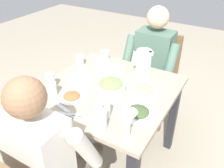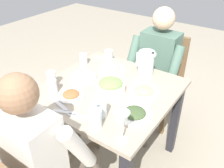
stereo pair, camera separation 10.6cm
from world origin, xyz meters
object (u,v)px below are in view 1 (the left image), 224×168
Objects in this scene: plate_dolmas at (138,112)px; salt_shaker at (94,115)px; plate_fries at (144,90)px; water_glass_far_left at (50,81)px; dining_table at (109,102)px; water_pitcher at (144,61)px; water_glass_center at (105,55)px; oil_carafe at (100,120)px; diner_near at (149,67)px; water_glass_near_right at (80,60)px; plate_beans at (109,69)px; plate_rice_curry at (72,97)px; salad_bowl at (111,86)px; plate_yoghurt at (81,77)px; water_glass_by_pitcher at (105,109)px; chair_near at (156,72)px; diner_far at (53,153)px; wine_glass at (130,120)px; water_glass_far_right at (52,89)px.

salt_shaker is at bearing 38.56° from plate_dolmas.
water_glass_far_left is at bearing 25.81° from plate_fries.
water_pitcher is at bearing -108.44° from dining_table.
oil_carafe is (-0.43, 0.74, 0.01)m from water_glass_center.
water_glass_near_right is at bearing 41.68° from diner_near.
plate_beans is (0.13, -0.22, 0.14)m from dining_table.
plate_rice_curry is (0.39, 0.32, -0.00)m from plate_fries.
plate_beans is (0.16, -0.24, -0.02)m from salad_bowl.
plate_yoghurt is at bearing 62.02° from diner_near.
water_glass_center is at bearing -57.92° from water_glass_by_pitcher.
water_pitcher is (-0.05, 0.47, 0.33)m from chair_near.
water_pitcher is 1.69× the size of water_glass_far_left.
dining_table is at bearing -90.09° from diner_far.
chair_near is at bearing -88.64° from salt_shaker.
plate_yoghurt is (0.32, 0.60, 0.11)m from diner_near.
wine_glass is at bearing 142.85° from water_glass_near_right.
water_pitcher is 0.72m from water_glass_far_left.
diner_near is at bearing -138.32° from water_glass_near_right.
oil_carafe is (-0.42, 0.38, 0.04)m from plate_yoghurt.
plate_fries is 0.49m from plate_yoghurt.
oil_carafe is (0.14, 0.21, 0.04)m from plate_dolmas.
plate_rice_curry is at bearing 87.61° from plate_beans.
water_glass_by_pitcher is at bearing -25.78° from wine_glass.
plate_fries is at bearing -108.98° from diner_far.
wine_glass is 3.63× the size of salt_shaker.
water_pitcher reaches higher than water_glass_near_right.
diner_far is at bearing 83.10° from water_pitcher.
diner_far reaches higher than oil_carafe.
plate_beans is (0.20, 0.58, 0.26)m from chair_near.
plate_fries is 1.11× the size of wine_glass.
water_glass_far_left is at bearing 29.39° from dining_table.
water_glass_far_right is 0.86× the size of water_glass_far_left.
salad_bowl is 0.49m from water_glass_center.
plate_yoghurt is 0.37m from water_glass_center.
plate_yoghurt is 0.25m from plate_beans.
water_pitcher reaches higher than water_glass_center.
plate_yoghurt is 1.82× the size of water_glass_far_left.
salt_shaker is (0.07, -0.05, -0.03)m from oil_carafe.
water_glass_center is at bearing 34.77° from diner_near.
water_glass_center is at bearing -4.87° from water_pitcher.
plate_beans is (0.24, 0.11, -0.08)m from water_pitcher.
plate_dolmas is 1.13× the size of wine_glass.
water_glass_far_left is 0.68× the size of oil_carafe.
diner_near reaches higher than plate_fries.
wine_glass is (-0.62, 0.75, 0.10)m from water_glass_center.
diner_near is 13.17× the size of water_glass_near_right.
dining_table is 0.37m from salt_shaker.
chair_near is 1.13m from water_glass_by_pitcher.
plate_fries is at bearing 170.79° from water_glass_near_right.
salad_bowl is at bearing 27.05° from plate_fries.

